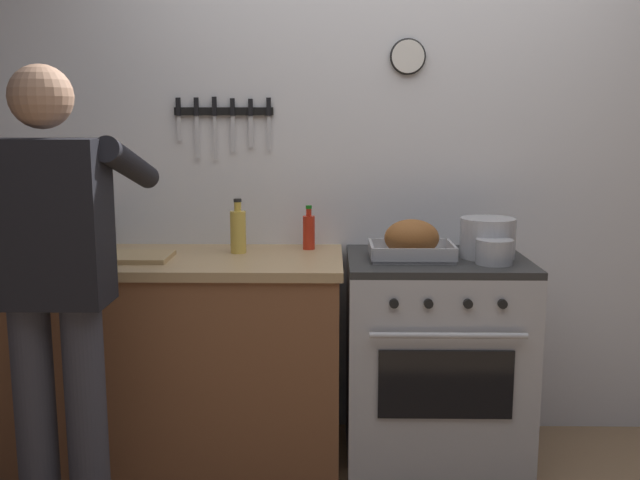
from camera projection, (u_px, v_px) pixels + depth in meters
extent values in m
cube|color=silver|center=(381.00, 159.00, 3.35)|extent=(6.00, 0.10, 2.60)
cube|color=black|center=(224.00, 111.00, 3.26)|extent=(0.45, 0.02, 0.04)
cube|color=silver|center=(179.00, 128.00, 3.27)|extent=(0.02, 0.00, 0.11)
cube|color=black|center=(178.00, 107.00, 3.25)|extent=(0.02, 0.02, 0.08)
cube|color=silver|center=(197.00, 137.00, 3.28)|extent=(0.02, 0.00, 0.19)
cube|color=black|center=(196.00, 107.00, 3.25)|extent=(0.02, 0.02, 0.08)
cube|color=silver|center=(215.00, 138.00, 3.27)|extent=(0.01, 0.00, 0.20)
cube|color=black|center=(214.00, 106.00, 3.25)|extent=(0.02, 0.02, 0.09)
cube|color=silver|center=(233.00, 134.00, 3.27)|extent=(0.02, 0.00, 0.16)
cube|color=black|center=(232.00, 107.00, 3.25)|extent=(0.02, 0.02, 0.08)
cube|color=silver|center=(251.00, 132.00, 3.27)|extent=(0.02, 0.00, 0.14)
cube|color=black|center=(251.00, 107.00, 3.25)|extent=(0.02, 0.02, 0.08)
cube|color=silver|center=(269.00, 133.00, 3.27)|extent=(0.01, 0.00, 0.16)
cube|color=black|center=(269.00, 107.00, 3.25)|extent=(0.02, 0.02, 0.08)
cylinder|color=white|center=(408.00, 57.00, 3.20)|extent=(0.15, 0.02, 0.15)
torus|color=black|center=(408.00, 57.00, 3.20)|extent=(0.16, 0.02, 0.16)
cube|color=brown|center=(112.00, 361.00, 3.16)|extent=(2.00, 0.62, 0.86)
cube|color=tan|center=(107.00, 261.00, 3.08)|extent=(2.03, 0.65, 0.04)
cube|color=#BCBCC1|center=(434.00, 362.00, 3.14)|extent=(0.76, 0.62, 0.87)
cube|color=black|center=(446.00, 385.00, 2.82)|extent=(0.53, 0.01, 0.28)
cube|color=#2D2D2D|center=(437.00, 261.00, 3.06)|extent=(0.76, 0.62, 0.03)
cylinder|color=black|center=(394.00, 303.00, 2.77)|extent=(0.04, 0.02, 0.04)
cylinder|color=black|center=(428.00, 304.00, 2.76)|extent=(0.04, 0.02, 0.04)
cylinder|color=black|center=(468.00, 304.00, 2.76)|extent=(0.04, 0.02, 0.04)
cylinder|color=black|center=(503.00, 304.00, 2.76)|extent=(0.04, 0.02, 0.04)
cylinder|color=silver|center=(448.00, 336.00, 2.76)|extent=(0.61, 0.02, 0.02)
cylinder|color=#383842|center=(36.00, 423.00, 2.52)|extent=(0.14, 0.14, 0.86)
cylinder|color=#383842|center=(87.00, 423.00, 2.51)|extent=(0.14, 0.14, 0.86)
cube|color=black|center=(49.00, 223.00, 2.40)|extent=(0.38, 0.22, 0.56)
sphere|color=#9E755B|center=(41.00, 97.00, 2.33)|extent=(0.21, 0.21, 0.21)
cylinder|color=black|center=(15.00, 164.00, 2.61)|extent=(0.09, 0.55, 0.22)
cylinder|color=black|center=(129.00, 164.00, 2.60)|extent=(0.09, 0.55, 0.22)
cube|color=#B7B7BC|center=(411.00, 257.00, 3.02)|extent=(0.34, 0.25, 0.01)
cube|color=#B7B7BC|center=(415.00, 255.00, 2.89)|extent=(0.34, 0.01, 0.05)
cube|color=#B7B7BC|center=(408.00, 245.00, 3.14)|extent=(0.34, 0.01, 0.05)
cube|color=#B7B7BC|center=(371.00, 250.00, 3.02)|extent=(0.01, 0.25, 0.05)
cube|color=#B7B7BC|center=(452.00, 250.00, 3.01)|extent=(0.01, 0.25, 0.05)
ellipsoid|color=#935628|center=(412.00, 238.00, 3.01)|extent=(0.23, 0.17, 0.16)
cylinder|color=#B7B7BC|center=(488.00, 238.00, 3.04)|extent=(0.23, 0.23, 0.17)
cylinder|color=#B7B7BC|center=(494.00, 252.00, 2.91)|extent=(0.15, 0.15, 0.10)
cube|color=tan|center=(128.00, 257.00, 3.01)|extent=(0.36, 0.24, 0.02)
cylinder|color=red|center=(309.00, 233.00, 3.24)|extent=(0.05, 0.05, 0.15)
cylinder|color=red|center=(309.00, 212.00, 3.22)|extent=(0.02, 0.02, 0.03)
cylinder|color=#197219|center=(309.00, 207.00, 3.22)|extent=(0.03, 0.03, 0.01)
cylinder|color=#338CCC|center=(105.00, 233.00, 3.13)|extent=(0.08, 0.08, 0.18)
cylinder|color=#338CCC|center=(104.00, 208.00, 3.11)|extent=(0.03, 0.03, 0.04)
cylinder|color=white|center=(103.00, 202.00, 3.10)|extent=(0.04, 0.04, 0.01)
cylinder|color=#47141E|center=(41.00, 227.00, 3.12)|extent=(0.07, 0.07, 0.24)
cylinder|color=#47141E|center=(39.00, 194.00, 3.10)|extent=(0.03, 0.03, 0.05)
cylinder|color=maroon|center=(38.00, 187.00, 3.09)|extent=(0.04, 0.04, 0.01)
cylinder|color=gold|center=(238.00, 232.00, 3.15)|extent=(0.07, 0.07, 0.19)
cylinder|color=gold|center=(238.00, 207.00, 3.13)|extent=(0.03, 0.03, 0.04)
cylinder|color=black|center=(238.00, 200.00, 3.12)|extent=(0.03, 0.03, 0.01)
cylinder|color=black|center=(100.00, 231.00, 3.32)|extent=(0.06, 0.06, 0.14)
cylinder|color=black|center=(99.00, 213.00, 3.30)|extent=(0.03, 0.03, 0.03)
cylinder|color=#B21919|center=(99.00, 208.00, 3.30)|extent=(0.03, 0.03, 0.01)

